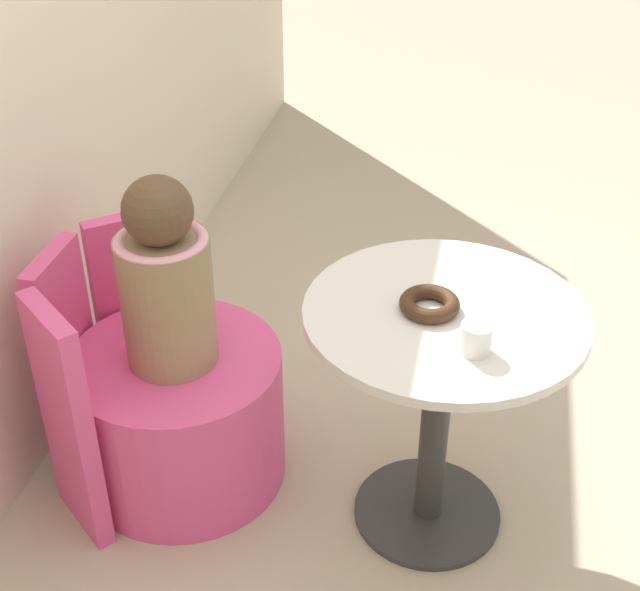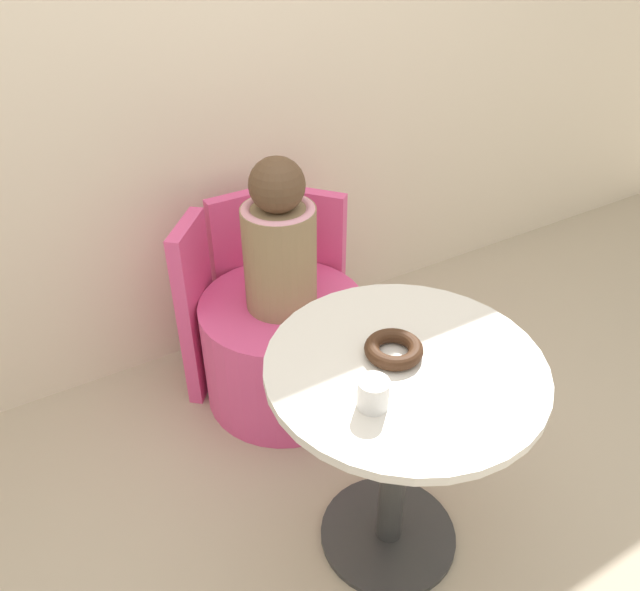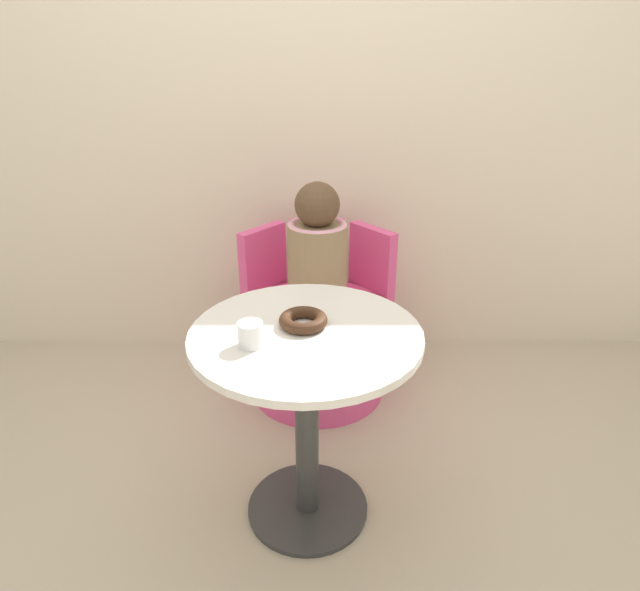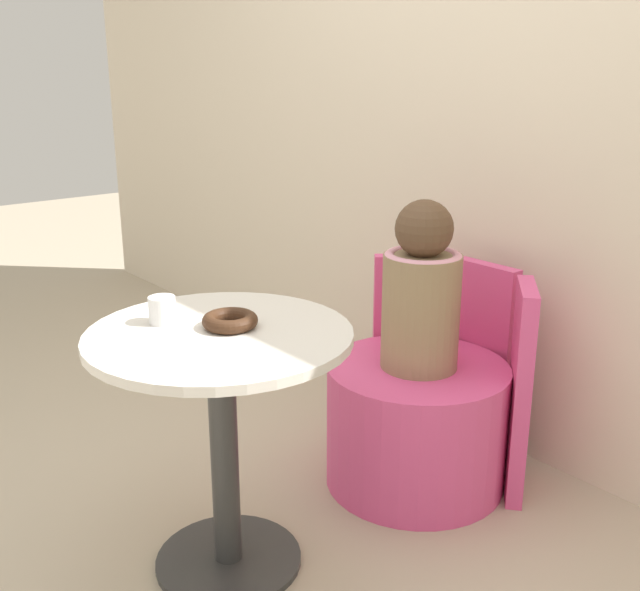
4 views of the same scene
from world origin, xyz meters
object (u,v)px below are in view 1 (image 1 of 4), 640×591
(tub_chair, at_px, (181,415))
(cup, at_px, (476,338))
(child_figure, at_px, (165,281))
(round_table, at_px, (440,372))
(donut, at_px, (429,304))

(tub_chair, xyz_separation_m, cup, (-0.18, -0.79, 0.52))
(child_figure, bearing_deg, round_table, -92.46)
(tub_chair, bearing_deg, cup, -102.76)
(tub_chair, relative_size, child_figure, 1.09)
(round_table, relative_size, cup, 9.63)
(tub_chair, bearing_deg, child_figure, 180.00)
(round_table, height_order, donut, donut)
(tub_chair, height_order, child_figure, child_figure)
(round_table, bearing_deg, tub_chair, 87.54)
(round_table, xyz_separation_m, child_figure, (0.03, 0.71, 0.16))
(tub_chair, xyz_separation_m, donut, (-0.04, -0.67, 0.50))
(round_table, distance_m, cup, 0.28)
(child_figure, bearing_deg, cup, -102.76)
(donut, bearing_deg, tub_chair, 86.74)
(donut, relative_size, cup, 2.01)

